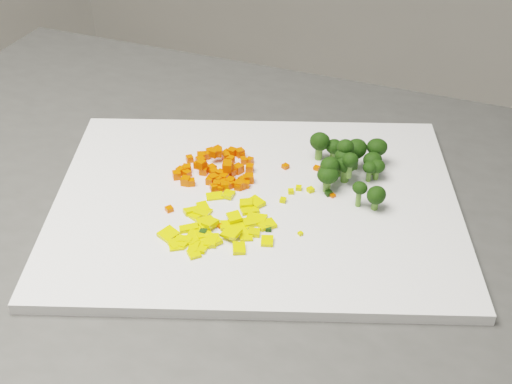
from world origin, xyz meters
The scene contains 141 objects.
cutting_board centered at (-0.16, 0.38, 0.91)m, with size 0.47×0.36×0.01m, color white.
carrot_pile centered at (-0.24, 0.40, 0.93)m, with size 0.10×0.10×0.03m, color #EF3B02, non-canonical shape.
pepper_pile centered at (-0.17, 0.32, 0.92)m, with size 0.12×0.12×0.02m, color yellow, non-canonical shape.
broccoli_pile centered at (-0.09, 0.46, 0.94)m, with size 0.12×0.12×0.06m, color black, non-canonical shape.
carrot_cube_0 centered at (-0.22, 0.38, 0.92)m, with size 0.01×0.01×0.01m, color #EF3B02.
carrot_cube_1 centered at (-0.25, 0.40, 0.92)m, with size 0.01×0.01×0.01m, color #EF3B02.
carrot_cube_2 centered at (-0.26, 0.40, 0.92)m, with size 0.01×0.01×0.01m, color #EF3B02.
carrot_cube_3 centered at (-0.25, 0.40, 0.92)m, with size 0.01×0.01×0.01m, color #EF3B02.
carrot_cube_4 centered at (-0.26, 0.40, 0.92)m, with size 0.01×0.01×0.01m, color #EF3B02.
carrot_cube_5 centered at (-0.20, 0.38, 0.92)m, with size 0.01×0.01×0.01m, color #EF3B02.
carrot_cube_6 centered at (-0.23, 0.38, 0.92)m, with size 0.01×0.01×0.01m, color #EF3B02.
carrot_cube_7 centered at (-0.22, 0.41, 0.92)m, with size 0.01×0.01×0.01m, color #EF3B02.
carrot_cube_8 centered at (-0.23, 0.45, 0.92)m, with size 0.01×0.01×0.01m, color #EF3B02.
carrot_cube_9 centered at (-0.24, 0.43, 0.92)m, with size 0.01×0.01×0.01m, color #EF3B02.
carrot_cube_10 centered at (-0.22, 0.40, 0.93)m, with size 0.01×0.01×0.01m, color #EF3B02.
carrot_cube_11 centered at (-0.21, 0.42, 0.92)m, with size 0.01×0.01×0.01m, color #EF3B02.
carrot_cube_12 centered at (-0.26, 0.38, 0.92)m, with size 0.01×0.01×0.01m, color #EF3B02.
carrot_cube_13 centered at (-0.19, 0.38, 0.92)m, with size 0.01×0.01×0.01m, color #EF3B02.
carrot_cube_14 centered at (-0.20, 0.42, 0.92)m, with size 0.01×0.01×0.01m, color #EF3B02.
carrot_cube_15 centered at (-0.21, 0.44, 0.92)m, with size 0.01×0.01×0.01m, color #EF3B02.
carrot_cube_16 centered at (-0.24, 0.44, 0.92)m, with size 0.01×0.01×0.01m, color #EF3B02.
carrot_cube_17 centered at (-0.21, 0.41, 0.92)m, with size 0.01×0.01×0.01m, color #EF3B02.
carrot_cube_18 centered at (-0.25, 0.36, 0.92)m, with size 0.01×0.01×0.01m, color #EF3B02.
carrot_cube_19 centered at (-0.26, 0.44, 0.92)m, with size 0.01×0.01×0.01m, color #EF3B02.
carrot_cube_20 centered at (-0.22, 0.40, 0.92)m, with size 0.01×0.01×0.01m, color #EF3B02.
carrot_cube_21 centered at (-0.27, 0.41, 0.92)m, with size 0.01×0.01×0.01m, color #EF3B02.
carrot_cube_22 centered at (-0.21, 0.38, 0.92)m, with size 0.01×0.01×0.01m, color #EF3B02.
carrot_cube_23 centered at (-0.22, 0.44, 0.92)m, with size 0.01×0.01×0.01m, color #EF3B02.
carrot_cube_24 centered at (-0.25, 0.42, 0.93)m, with size 0.01×0.01×0.01m, color #EF3B02.
carrot_cube_25 centered at (-0.27, 0.38, 0.92)m, with size 0.01×0.01×0.01m, color #EF3B02.
carrot_cube_26 centered at (-0.20, 0.40, 0.92)m, with size 0.01×0.01×0.01m, color #EF3B02.
carrot_cube_27 centered at (-0.22, 0.42, 0.93)m, with size 0.01×0.01×0.01m, color #EF3B02.
carrot_cube_28 centered at (-0.25, 0.42, 0.93)m, with size 0.01×0.01×0.01m, color #EF3B02.
carrot_cube_29 centered at (-0.27, 0.37, 0.92)m, with size 0.01×0.01×0.01m, color #EF3B02.
carrot_cube_30 centered at (-0.23, 0.39, 0.92)m, with size 0.01×0.01×0.01m, color #EF3B02.
carrot_cube_31 centered at (-0.20, 0.39, 0.92)m, with size 0.01×0.01×0.01m, color #EF3B02.
carrot_cube_32 centered at (-0.23, 0.45, 0.92)m, with size 0.01×0.01×0.01m, color #EF3B02.
carrot_cube_33 centered at (-0.26, 0.43, 0.92)m, with size 0.01×0.01×0.01m, color #EF3B02.
carrot_cube_34 centered at (-0.26, 0.42, 0.92)m, with size 0.01×0.01×0.01m, color #EF3B02.
carrot_cube_35 centered at (-0.25, 0.40, 0.92)m, with size 0.01×0.01×0.01m, color #EF3B02.
carrot_cube_36 centered at (-0.20, 0.41, 0.92)m, with size 0.01×0.01×0.01m, color #EF3B02.
carrot_cube_37 centered at (-0.22, 0.44, 0.92)m, with size 0.01×0.01×0.01m, color #EF3B02.
carrot_cube_38 centered at (-0.24, 0.36, 0.92)m, with size 0.01×0.01×0.01m, color #EF3B02.
carrot_cube_39 centered at (-0.23, 0.38, 0.92)m, with size 0.01×0.01×0.01m, color #EF3B02.
carrot_cube_40 centered at (-0.27, 0.38, 0.92)m, with size 0.01×0.01×0.01m, color #EF3B02.
carrot_cube_41 centered at (-0.27, 0.38, 0.92)m, with size 0.01×0.01×0.01m, color #EF3B02.
carrot_cube_42 centered at (-0.25, 0.39, 0.93)m, with size 0.01×0.01×0.01m, color #EF3B02.
carrot_cube_43 centered at (-0.22, 0.39, 0.92)m, with size 0.01×0.01×0.01m, color #EF3B02.
carrot_cube_44 centered at (-0.19, 0.40, 0.92)m, with size 0.01×0.01×0.01m, color #EF3B02.
carrot_cube_45 centered at (-0.22, 0.37, 0.92)m, with size 0.01×0.01×0.01m, color #EF3B02.
carrot_cube_46 centered at (-0.24, 0.44, 0.92)m, with size 0.01×0.01×0.01m, color #EF3B02.
carrot_cube_47 centered at (-0.19, 0.39, 0.92)m, with size 0.01×0.01×0.01m, color #EF3B02.
carrot_cube_48 centered at (-0.27, 0.38, 0.92)m, with size 0.01×0.01×0.01m, color #EF3B02.
carrot_cube_49 centered at (-0.19, 0.39, 0.92)m, with size 0.01×0.01×0.01m, color #EF3B02.
carrot_cube_50 centered at (-0.24, 0.40, 0.92)m, with size 0.01×0.01×0.01m, color #EF3B02.
carrot_cube_51 centered at (-0.22, 0.40, 0.93)m, with size 0.01×0.01×0.01m, color #EF3B02.
carrot_cube_52 centered at (-0.19, 0.39, 0.92)m, with size 0.01×0.01×0.01m, color #EF3B02.
carrot_cube_53 centered at (-0.21, 0.38, 0.92)m, with size 0.01×0.01×0.01m, color #EF3B02.
carrot_cube_54 centered at (-0.25, 0.39, 0.92)m, with size 0.01×0.01×0.01m, color #EF3B02.
carrot_cube_55 centered at (-0.22, 0.39, 0.92)m, with size 0.01×0.01×0.01m, color #EF3B02.
carrot_cube_56 centered at (-0.28, 0.40, 0.92)m, with size 0.01×0.01×0.01m, color #EF3B02.
carrot_cube_57 centered at (-0.21, 0.37, 0.92)m, with size 0.01×0.01×0.01m, color #EF3B02.
carrot_cube_58 centered at (-0.21, 0.37, 0.92)m, with size 0.01×0.01×0.01m, color #EF3B02.
carrot_cube_59 centered at (-0.21, 0.39, 0.92)m, with size 0.01×0.01×0.01m, color #EF3B02.
carrot_cube_60 centered at (-0.23, 0.43, 0.92)m, with size 0.01×0.01×0.01m, color #EF3B02.
pepper_chunk_0 centered at (-0.16, 0.33, 0.92)m, with size 0.01×0.01×0.00m, color yellow.
pepper_chunk_1 centered at (-0.19, 0.26, 0.91)m, with size 0.02×0.01×0.00m, color yellow.
pepper_chunk_2 centered at (-0.16, 0.35, 0.91)m, with size 0.02×0.01×0.00m, color yellow.
pepper_chunk_3 centered at (-0.20, 0.33, 0.91)m, with size 0.02×0.01×0.00m, color yellow.
pepper_chunk_4 centered at (-0.16, 0.29, 0.91)m, with size 0.02×0.01×0.00m, color yellow.
pepper_chunk_5 centered at (-0.13, 0.29, 0.91)m, with size 0.02×0.01×0.00m, color yellow.
pepper_chunk_6 centered at (-0.15, 0.34, 0.91)m, with size 0.01×0.01×0.00m, color yellow.
pepper_chunk_7 centered at (-0.18, 0.28, 0.91)m, with size 0.01×0.02×0.00m, color yellow.
pepper_chunk_8 centered at (-0.16, 0.37, 0.91)m, with size 0.02×0.01×0.00m, color yellow.
pepper_chunk_9 centered at (-0.13, 0.34, 0.91)m, with size 0.02×0.02×0.00m, color yellow.
pepper_chunk_10 centered at (-0.14, 0.31, 0.91)m, with size 0.01×0.02×0.00m, color yellow.
pepper_chunk_11 centered at (-0.11, 0.32, 0.91)m, with size 0.01×0.01×0.00m, color yellow.
pepper_chunk_12 centered at (-0.21, 0.32, 0.91)m, with size 0.02×0.01×0.00m, color yellow.
pepper_chunk_13 centered at (-0.15, 0.33, 0.91)m, with size 0.02×0.02×0.00m, color yellow.
pepper_chunk_14 centered at (-0.17, 0.27, 0.91)m, with size 0.02×0.02×0.00m, color yellow.
pepper_chunk_15 centered at (-0.17, 0.28, 0.91)m, with size 0.02×0.01×0.00m, color yellow.
pepper_chunk_16 centered at (-0.19, 0.37, 0.91)m, with size 0.02×0.01×0.00m, color yellow.
pepper_chunk_17 centered at (-0.20, 0.29, 0.91)m, with size 0.02×0.01×0.00m, color yellow.
pepper_chunk_18 centered at (-0.19, 0.27, 0.91)m, with size 0.02×0.01×0.00m, color yellow.
pepper_chunk_19 centered at (-0.18, 0.28, 0.91)m, with size 0.01×0.01×0.00m, color yellow.
pepper_chunk_20 centered at (-0.21, 0.32, 0.91)m, with size 0.02×0.01×0.00m, color yellow.
pepper_chunk_21 centered at (-0.16, 0.32, 0.91)m, with size 0.01×0.02×0.00m, color yellow.
pepper_chunk_22 centered at (-0.19, 0.26, 0.91)m, with size 0.02×0.02×0.00m, color yellow.
pepper_chunk_23 centered at (-0.17, 0.27, 0.91)m, with size 0.02×0.01×0.00m, color yellow.
pepper_chunk_24 centered at (-0.20, 0.32, 0.91)m, with size 0.02×0.02×0.00m, color yellow.
pepper_chunk_25 centered at (-0.14, 0.34, 0.91)m, with size 0.01×0.02×0.00m, color yellow.
pepper_chunk_26 centered at (-0.16, 0.29, 0.91)m, with size 0.01×0.02×0.00m, color yellow.
pepper_chunk_27 centered at (-0.17, 0.36, 0.91)m, with size 0.02×0.02×0.00m, color yellow.
pepper_chunk_28 centered at (-0.15, 0.30, 0.92)m, with size 0.02×0.02×0.00m, color yellow.
pepper_chunk_29 centered at (-0.18, 0.31, 0.92)m, with size 0.02×0.01×0.00m, color yellow.
pepper_chunk_30 centered at (-0.19, 0.27, 0.91)m, with size 0.02×0.02×0.00m, color yellow.
pepper_chunk_31 centered at (-0.14, 0.34, 0.91)m, with size 0.02×0.02×0.00m, color yellow.
pepper_chunk_32 centered at (-0.18, 0.29, 0.91)m, with size 0.01×0.02×0.00m, color yellow.
pepper_chunk_33 centered at (-0.18, 0.31, 0.92)m, with size 0.02×0.02×0.01m, color yellow.
pepper_chunk_34 centered at (-0.18, 0.29, 0.91)m, with size 0.02×0.01×0.00m, color yellow.
pepper_chunk_35 centered at (-0.13, 0.32, 0.91)m, with size 0.01×0.01×0.00m, color yellow.
pepper_chunk_36 centered at (-0.17, 0.26, 0.91)m, with size 0.01×0.01×0.00m, color yellow.
pepper_chunk_37 centered at (-0.21, 0.36, 0.91)m, with size 0.02×0.01×0.00m, color yellow.
pepper_chunk_38 centered at (-0.18, 0.28, 0.91)m, with size 0.02×0.01×0.00m, color yellow.
pepper_chunk_39 centered at (-0.21, 0.27, 0.91)m, with size 0.02×0.02×0.00m, color yellow.
broccoli_floret_0 centered at (-0.10, 0.47, 0.94)m, with size 0.03×0.03×0.03m, color black, non-canonical shape.
broccoli_floret_1 centered at (-0.11, 0.46, 0.93)m, with size 0.02×0.02×0.03m, color black, non-canonical shape.
broccoli_floret_2 centered at (-0.09, 0.50, 0.93)m, with size 0.03×0.03×0.04m, color black, non-canonical shape.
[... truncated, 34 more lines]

